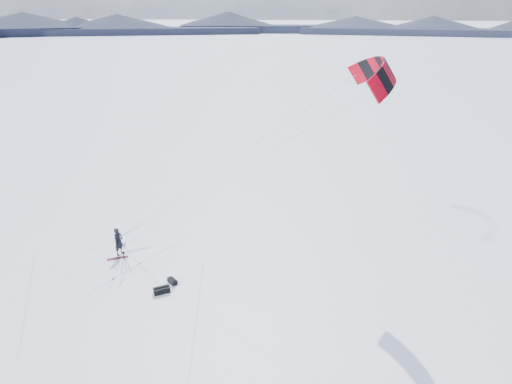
% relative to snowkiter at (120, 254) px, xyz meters
% --- Properties ---
extents(ground, '(1800.00, 1800.00, 0.00)m').
position_rel_snowkiter_xyz_m(ground, '(1.73, -2.19, 0.00)').
color(ground, white).
extents(horizon_hills, '(704.00, 705.94, 8.81)m').
position_rel_snowkiter_xyz_m(horizon_hills, '(1.73, -2.19, 3.61)').
color(horizon_hills, '#1B2434').
rests_on(horizon_hills, ground).
extents(snow_tracks, '(17.62, 10.25, 0.01)m').
position_rel_snowkiter_xyz_m(snow_tracks, '(2.05, -2.18, 0.00)').
color(snow_tracks, '#AFC2DF').
rests_on(snow_tracks, ground).
extents(snowkiter, '(0.61, 0.79, 1.92)m').
position_rel_snowkiter_xyz_m(snowkiter, '(0.00, 0.00, 0.00)').
color(snowkiter, black).
rests_on(snowkiter, ground).
extents(snowboard, '(1.29, 0.93, 0.04)m').
position_rel_snowkiter_xyz_m(snowboard, '(0.11, -0.53, 0.02)').
color(snowboard, maroon).
rests_on(snowboard, ground).
extents(tripod, '(0.57, 0.65, 1.43)m').
position_rel_snowkiter_xyz_m(tripod, '(1.44, -1.84, 0.92)').
color(tripod, black).
rests_on(tripod, ground).
extents(gear_bag_a, '(0.99, 0.89, 0.41)m').
position_rel_snowkiter_xyz_m(gear_bag_a, '(4.52, -3.34, 0.18)').
color(gear_bag_a, black).
rests_on(gear_bag_a, ground).
extents(gear_bag_b, '(0.74, 0.67, 0.31)m').
position_rel_snowkiter_xyz_m(gear_bag_b, '(4.73, -2.30, 0.14)').
color(gear_bag_b, black).
rests_on(gear_bag_b, ground).
extents(power_kite, '(16.72, 6.11, 11.58)m').
position_rel_snowkiter_xyz_m(power_kite, '(15.39, 2.82, 11.78)').
color(power_kite, red).
rests_on(power_kite, ground).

